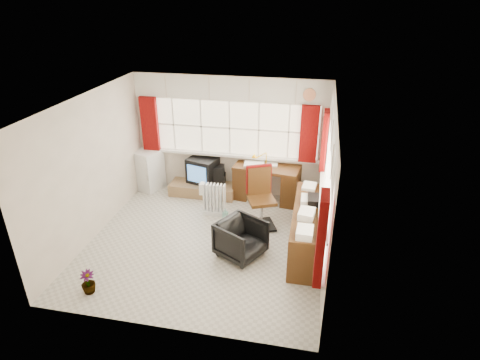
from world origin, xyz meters
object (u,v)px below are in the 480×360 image
object	(u,v)px
credenza	(307,228)
crt_tv	(204,170)
task_chair	(260,194)
desk	(267,181)
mini_fridge	(148,170)
desk_lamp	(266,158)
radiator	(214,202)
tv_bench	(203,189)
office_chair	(241,239)

from	to	relation	value
credenza	crt_tv	distance (m)	2.84
task_chair	crt_tv	xyz separation A→B (m)	(-1.39, 1.06, -0.09)
desk	mini_fridge	xyz separation A→B (m)	(-2.62, -0.00, 0.02)
credenza	crt_tv	size ratio (longest dim) A/B	2.79
desk_lamp	task_chair	bearing A→B (deg)	-89.49
radiator	credenza	size ratio (longest dim) A/B	0.33
tv_bench	mini_fridge	xyz separation A→B (m)	(-1.25, 0.08, 0.32)
desk	desk_lamp	world-z (taller)	desk_lamp
tv_bench	mini_fridge	bearing A→B (deg)	176.35
credenza	desk_lamp	bearing A→B (deg)	123.16
task_chair	mini_fridge	world-z (taller)	task_chair
task_chair	tv_bench	world-z (taller)	task_chair
tv_bench	crt_tv	distance (m)	0.42
task_chair	office_chair	world-z (taller)	task_chair
radiator	tv_bench	xyz separation A→B (m)	(-0.46, 0.76, -0.15)
crt_tv	task_chair	bearing A→B (deg)	-37.49
tv_bench	mini_fridge	size ratio (longest dim) A/B	1.59
desk_lamp	credenza	world-z (taller)	desk_lamp
office_chair	mini_fridge	world-z (taller)	mini_fridge
tv_bench	credenza	bearing A→B (deg)	-33.70
desk	credenza	bearing A→B (deg)	-60.37
credenza	radiator	bearing A→B (deg)	157.41
office_chair	tv_bench	distance (m)	2.32
desk	crt_tv	distance (m)	1.39
desk_lamp	mini_fridge	size ratio (longest dim) A/B	0.43
desk_lamp	task_chair	xyz separation A→B (m)	(0.01, -0.78, -0.41)
crt_tv	mini_fridge	size ratio (longest dim) A/B	0.81
office_chair	radiator	xyz separation A→B (m)	(-0.76, 1.20, -0.05)
desk	crt_tv	xyz separation A→B (m)	(-1.38, 0.08, 0.09)
desk	radiator	distance (m)	1.25
desk	task_chair	bearing A→B (deg)	-89.76
radiator	credenza	xyz separation A→B (m)	(1.82, -0.76, 0.12)
radiator	tv_bench	world-z (taller)	radiator
radiator	crt_tv	world-z (taller)	crt_tv
crt_tv	credenza	bearing A→B (deg)	-36.20
crt_tv	mini_fridge	xyz separation A→B (m)	(-1.24, -0.08, -0.08)
crt_tv	desk_lamp	bearing A→B (deg)	-11.49
task_chair	radiator	world-z (taller)	task_chair
desk	credenza	size ratio (longest dim) A/B	0.70
desk	radiator	world-z (taller)	desk
office_chair	desk	bearing A→B (deg)	24.47
office_chair	desk_lamp	bearing A→B (deg)	24.12
tv_bench	office_chair	bearing A→B (deg)	-57.97
office_chair	mini_fridge	distance (m)	3.21
radiator	office_chair	bearing A→B (deg)	-57.44
task_chair	radiator	bearing A→B (deg)	171.21
task_chair	mini_fridge	size ratio (longest dim) A/B	1.31
desk_lamp	tv_bench	bearing A→B (deg)	174.87
desk_lamp	crt_tv	world-z (taller)	desk_lamp
task_chair	desk_lamp	bearing A→B (deg)	90.51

